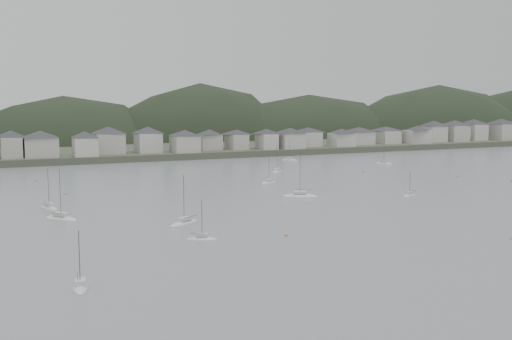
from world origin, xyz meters
name	(u,v)px	position (x,y,z in m)	size (l,w,h in m)	color
ground	(412,240)	(0.00, 0.00, 0.00)	(900.00, 900.00, 0.00)	slate
far_shore_land	(113,141)	(0.00, 295.00, 1.50)	(900.00, 250.00, 3.00)	#383D2D
forested_ridge	(130,164)	(4.83, 269.40, -11.28)	(851.55, 103.94, 102.57)	black
waterfront_town	(259,137)	(50.59, 183.34, 8.66)	(451.48, 28.46, 12.92)	#A2A094
moored_fleet	(229,204)	(-17.75, 52.88, 0.18)	(193.65, 178.64, 13.99)	silver
mooring_buoys	(255,199)	(-8.50, 57.14, 0.15)	(167.98, 129.85, 0.70)	#CF8245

